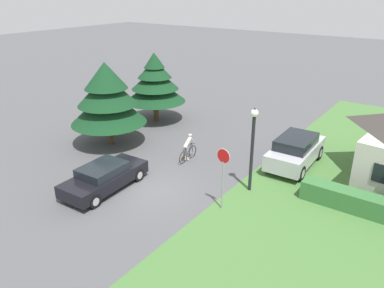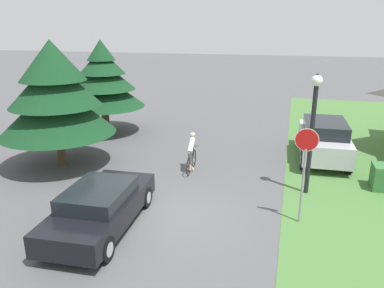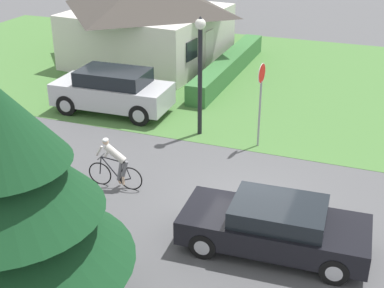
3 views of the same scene
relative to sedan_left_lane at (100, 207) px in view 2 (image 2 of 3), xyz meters
name	(u,v)px [view 2 (image 2 of 3)]	position (x,y,z in m)	size (l,w,h in m)	color
ground_plane	(171,216)	(1.77, 1.20, -0.68)	(140.00, 140.00, 0.00)	#515154
sedan_left_lane	(100,207)	(0.00, 0.00, 0.00)	(2.10, 4.65, 1.34)	black
cyclist	(191,153)	(1.39, 5.15, 0.08)	(0.44, 1.77, 1.60)	black
parked_suv_right	(324,139)	(6.75, 8.13, 0.24)	(2.15, 4.72, 1.78)	#B7B7BC
stop_sign	(305,158)	(5.73, 1.87, 1.41)	(0.68, 0.08, 2.99)	gray
street_lamp	(313,118)	(5.98, 4.14, 2.10)	(0.38, 0.38, 4.32)	black
conifer_tall_near	(55,95)	(-4.17, 4.31, 2.42)	(4.74, 4.74, 5.29)	#4C3823
conifer_tall_far	(103,81)	(-4.80, 9.56, 2.22)	(4.47, 4.47, 5.12)	#4C3823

